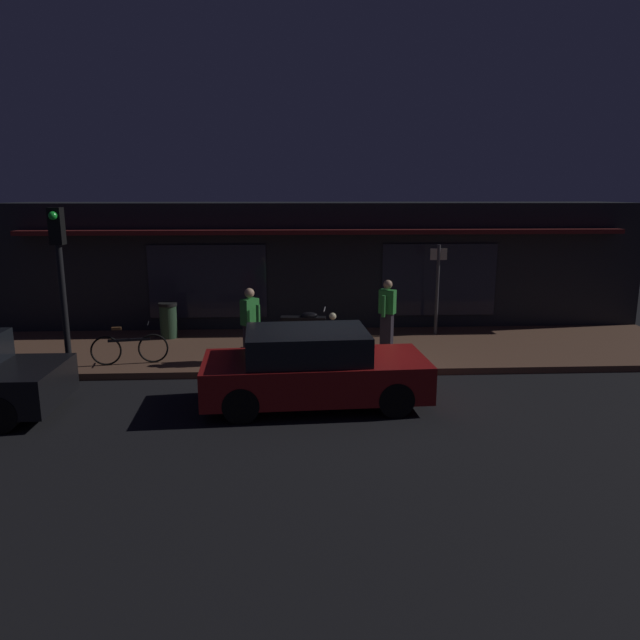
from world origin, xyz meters
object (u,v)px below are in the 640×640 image
(bicycle_parked, at_px, (130,348))
(trash_bin, at_px, (168,320))
(parked_car_far, at_px, (313,368))
(person_photographer, at_px, (250,323))
(traffic_light_pole, at_px, (60,267))
(sign_post, at_px, (437,284))
(person_bystander, at_px, (387,312))
(motorcycle, at_px, (305,327))

(bicycle_parked, distance_m, trash_bin, 2.45)
(bicycle_parked, bearing_deg, parked_car_far, -30.45)
(trash_bin, bearing_deg, person_photographer, -45.42)
(person_photographer, distance_m, parked_car_far, 2.76)
(traffic_light_pole, bearing_deg, bicycle_parked, 55.30)
(bicycle_parked, distance_m, traffic_light_pole, 2.48)
(sign_post, relative_size, traffic_light_pole, 0.67)
(trash_bin, height_order, traffic_light_pole, traffic_light_pole)
(person_bystander, height_order, traffic_light_pole, traffic_light_pole)
(person_photographer, bearing_deg, motorcycle, 43.79)
(motorcycle, height_order, parked_car_far, parked_car_far)
(trash_bin, relative_size, traffic_light_pole, 0.26)
(sign_post, height_order, parked_car_far, sign_post)
(motorcycle, bearing_deg, parked_car_far, -89.06)
(motorcycle, xyz_separation_m, parked_car_far, (0.06, -3.61, 0.06))
(trash_bin, bearing_deg, bicycle_parked, -98.68)
(motorcycle, relative_size, parked_car_far, 0.41)
(person_bystander, bearing_deg, trash_bin, 167.31)
(person_photographer, bearing_deg, trash_bin, 134.58)
(motorcycle, height_order, person_photographer, person_photographer)
(motorcycle, distance_m, trash_bin, 3.71)
(person_bystander, xyz_separation_m, traffic_light_pole, (-6.77, -2.40, 1.45))
(traffic_light_pole, xyz_separation_m, parked_car_far, (4.82, -1.09, -1.77))
(parked_car_far, bearing_deg, traffic_light_pole, 167.22)
(person_photographer, xyz_separation_m, person_bystander, (3.25, 1.08, 0.00))
(bicycle_parked, relative_size, person_bystander, 0.98)
(trash_bin, height_order, parked_car_far, parked_car_far)
(person_bystander, relative_size, traffic_light_pole, 0.46)
(parked_car_far, bearing_deg, trash_bin, 127.15)
(sign_post, relative_size, trash_bin, 2.58)
(motorcycle, bearing_deg, traffic_light_pole, -152.14)
(bicycle_parked, bearing_deg, person_bystander, 11.15)
(person_bystander, xyz_separation_m, trash_bin, (-5.55, 1.25, -0.41))
(motorcycle, bearing_deg, person_photographer, -136.21)
(motorcycle, bearing_deg, person_bystander, -3.22)
(bicycle_parked, relative_size, sign_post, 0.68)
(trash_bin, bearing_deg, motorcycle, -17.81)
(traffic_light_pole, distance_m, parked_car_far, 5.25)
(parked_car_far, bearing_deg, sign_post, 53.90)
(person_bystander, bearing_deg, traffic_light_pole, -160.46)
(motorcycle, bearing_deg, sign_post, 18.35)
(traffic_light_pole, height_order, parked_car_far, traffic_light_pole)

